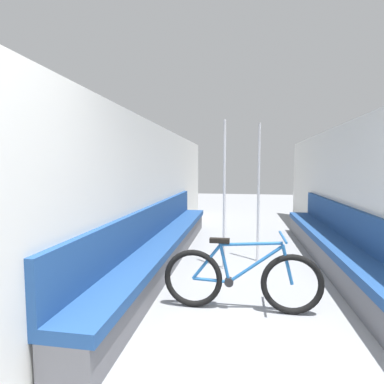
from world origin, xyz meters
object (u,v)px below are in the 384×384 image
Objects in this scene: bench_seat_row_right at (340,252)px; grab_pole_near at (224,197)px; bicycle at (241,279)px; grab_pole_far at (258,195)px; bench_seat_row_left at (164,244)px.

bench_seat_row_right is 2.55× the size of grab_pole_near.
grab_pole_far is at bearing 98.37° from bicycle.
bench_seat_row_left is at bearing -166.61° from grab_pole_far.
bench_seat_row_left is at bearing 147.54° from bicycle.
grab_pole_near reaches higher than bench_seat_row_left.
grab_pole_near is (-1.58, -0.08, 0.73)m from bench_seat_row_right.
bench_seat_row_left is 2.48m from bench_seat_row_right.
bench_seat_row_right is at bearing 0.00° from bench_seat_row_left.
bicycle is 1.45m from grab_pole_near.
bench_seat_row_left is at bearing 174.64° from grab_pole_near.
grab_pole_near is at bearing -176.96° from bench_seat_row_right.
bench_seat_row_left is 1.16m from grab_pole_near.
bench_seat_row_right is at bearing 3.04° from grab_pole_near.
bench_seat_row_right is 1.75m from grab_pole_near.
bench_seat_row_right is at bearing -16.90° from grab_pole_far.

